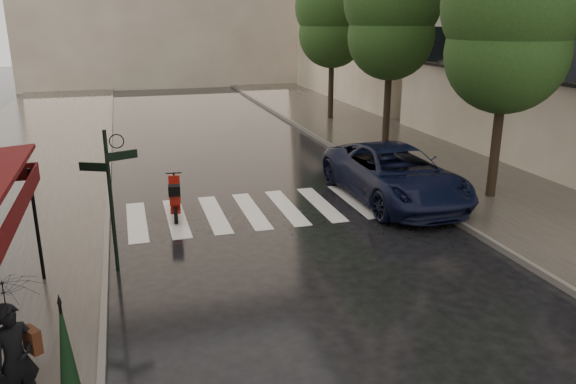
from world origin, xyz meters
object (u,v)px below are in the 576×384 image
parked_car (395,174)px  parasol_front (70,377)px  pedestrian_with_umbrella (7,306)px  scooter (175,199)px

parked_car → parasol_front: size_ratio=2.66×
pedestrian_with_umbrella → scooter: size_ratio=1.46×
scooter → parked_car: bearing=2.0°
pedestrian_with_umbrella → scooter: 8.25m
pedestrian_with_umbrella → parasol_front: (0.78, -1.13, -0.45)m
pedestrian_with_umbrella → scooter: bearing=36.0°
scooter → parasol_front: bearing=-97.9°
parked_car → parasol_front: parasol_front is taller
pedestrian_with_umbrella → parked_car: pedestrian_with_umbrella is taller
scooter → parked_car: 6.44m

